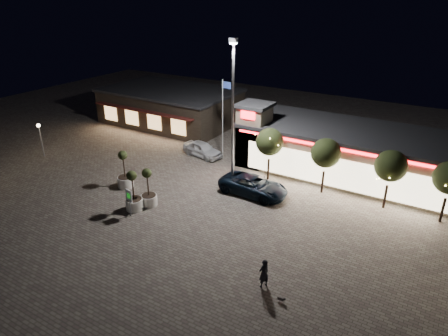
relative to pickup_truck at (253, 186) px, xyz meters
The scene contains 17 objects.
ground 8.81m from the pickup_truck, 118.70° to the right, with size 90.00×90.00×0.00m, color #70675A.
retail_building 9.79m from the pickup_truck, 56.90° to the left, with size 20.40×8.40×6.10m.
restaurant_building 22.01m from the pickup_truck, 146.01° to the left, with size 16.40×11.00×4.30m.
floodlight_pole 6.61m from the pickup_truck, behind, with size 0.60×0.40×12.38m.
flagpole 9.01m from the pickup_truck, 139.07° to the left, with size 0.95×0.10×8.00m.
lamp_post_west 22.58m from the pickup_truck, behind, with size 0.36×0.36×3.48m.
string_tree_a 4.31m from the pickup_truck, 93.68° to the left, with size 2.42×2.42×4.79m.
string_tree_b 6.44m from the pickup_truck, 34.62° to the left, with size 2.42×2.42×4.79m.
string_tree_c 10.69m from the pickup_truck, 18.66° to the left, with size 2.42×2.42×4.79m.
pickup_truck is the anchor object (origin of this frame).
white_sedan 9.59m from the pickup_truck, 150.28° to the left, with size 1.80×4.47×1.52m, color silver.
pedestrian 11.35m from the pickup_truck, 59.72° to the right, with size 0.67×0.44×1.84m, color black.
dog 12.67m from the pickup_truck, 55.52° to the right, with size 0.46×0.19×0.24m.
planter_left 11.05m from the pickup_truck, 156.07° to the right, with size 1.36×1.36×3.35m.
planter_mid 9.71m from the pickup_truck, 133.92° to the right, with size 1.33×1.33×3.28m.
planter_right 8.57m from the pickup_truck, 136.35° to the right, with size 1.29×1.29×3.18m.
valet_sign 10.13m from the pickup_truck, 128.61° to the right, with size 0.72×0.22×2.19m.
Camera 1 is at (17.43, -18.88, 15.65)m, focal length 32.00 mm.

